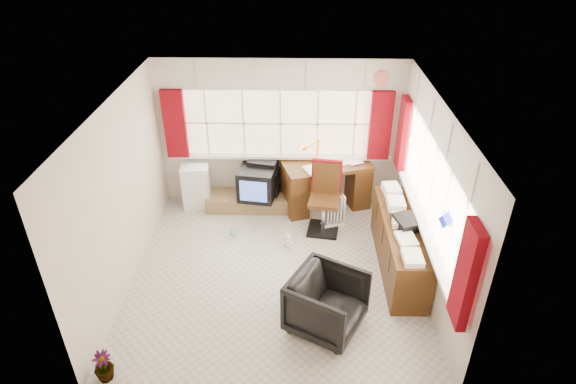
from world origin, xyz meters
name	(u,v)px	position (x,y,z in m)	size (l,w,h in m)	color
ground	(276,273)	(0.00, 0.00, 0.00)	(4.00, 4.00, 0.00)	beige
room_walls	(275,181)	(0.00, 0.00, 1.50)	(4.00, 4.00, 4.00)	beige
window_back	(281,153)	(0.00, 1.94, 0.95)	(3.70, 0.12, 3.60)	#FDE5C8
window_right	(424,220)	(1.94, 0.00, 0.95)	(0.12, 3.70, 3.60)	#FDE5C8
curtains	(343,153)	(0.92, 0.93, 1.46)	(3.83, 3.83, 1.15)	maroon
overhead_cabinets	(350,98)	(0.98, 0.98, 2.25)	(3.98, 3.98, 0.48)	beige
desk	(326,183)	(0.77, 1.80, 0.45)	(1.57, 1.10, 0.85)	#523113
desk_lamp	(318,146)	(0.62, 1.86, 1.12)	(0.15, 0.12, 0.42)	#FFB20A
task_chair	(325,194)	(0.72, 1.18, 0.61)	(0.55, 0.57, 1.15)	black
office_chair	(327,303)	(0.65, -0.98, 0.38)	(0.81, 0.83, 0.76)	black
radiator	(333,215)	(0.86, 1.17, 0.22)	(0.39, 0.25, 0.55)	white
credenza	(399,244)	(1.73, 0.20, 0.40)	(0.50, 2.00, 0.85)	#523113
file_tray	(407,222)	(1.76, 0.13, 0.81)	(0.29, 0.37, 0.12)	black
tv_bench	(249,201)	(-0.55, 1.72, 0.12)	(1.40, 0.50, 0.25)	olive
crt_tv	(257,183)	(-0.39, 1.65, 0.52)	(0.66, 0.62, 0.53)	black
hifi_stack	(263,176)	(-0.30, 1.87, 0.53)	(0.63, 0.47, 0.60)	black
mini_fridge	(197,185)	(-1.44, 1.80, 0.39)	(0.50, 0.50, 0.77)	white
spray_bottle_a	(287,239)	(0.14, 0.63, 0.14)	(0.11, 0.11, 0.27)	white
spray_bottle_b	(234,231)	(-0.71, 0.90, 0.09)	(0.08, 0.08, 0.17)	#91D8D1
flower_vase	(103,366)	(-1.80, -1.80, 0.19)	(0.21, 0.21, 0.38)	black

